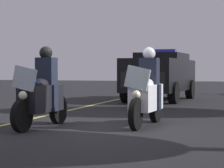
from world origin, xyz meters
TOP-DOWN VIEW (x-y plane):
  - ground_plane at (0.00, 0.00)m, footprint 80.00×80.00m
  - lane_stripe_center at (0.00, -2.22)m, footprint 48.00×0.12m
  - police_motorcycle_lead_left at (0.09, -1.23)m, footprint 2.14×0.61m
  - police_motorcycle_lead_right at (-0.85, 0.81)m, footprint 2.14×0.61m
  - police_suv at (-8.84, -0.41)m, footprint 5.02×2.34m

SIDE VIEW (x-z plane):
  - ground_plane at x=0.00m, z-range 0.00..0.00m
  - lane_stripe_center at x=0.00m, z-range 0.00..0.01m
  - police_motorcycle_lead_left at x=0.09m, z-range -0.16..1.56m
  - police_motorcycle_lead_right at x=-0.85m, z-range -0.16..1.56m
  - police_suv at x=-8.84m, z-range 0.04..2.09m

